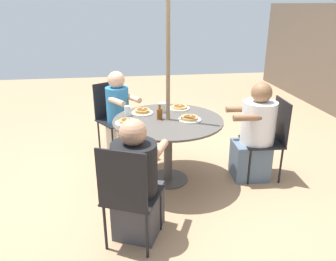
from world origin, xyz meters
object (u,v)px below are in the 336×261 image
at_px(pancake_plate_c, 179,108).
at_px(pancake_plate_d, 142,112).
at_px(syrup_bottle, 160,114).
at_px(pancake_plate_a, 190,119).
at_px(pancake_plate_b, 127,122).
at_px(patio_chair_north, 128,192).
at_px(patio_chair_south, 112,113).
at_px(diner_north, 137,185).
at_px(patio_table, 168,130).
at_px(drinking_glass_a, 127,111).
at_px(coffee_cup, 162,107).
at_px(patio_chair_east, 270,135).
at_px(diner_south, 119,116).
at_px(diner_east, 255,136).

xyz_separation_m(pancake_plate_c, pancake_plate_d, (0.11, -0.45, 0.00)).
relative_size(pancake_plate_c, syrup_bottle, 1.50).
bearing_deg(pancake_plate_a, pancake_plate_b, -89.04).
bearing_deg(pancake_plate_c, syrup_bottle, -39.88).
relative_size(patio_chair_north, patio_chair_south, 1.00).
height_order(diner_north, patio_chair_south, diner_north).
xyz_separation_m(patio_table, patio_chair_north, (1.08, -0.48, -0.09)).
height_order(pancake_plate_a, drinking_glass_a, drinking_glass_a).
bearing_deg(coffee_cup, diner_north, -17.55).
bearing_deg(syrup_bottle, patio_chair_east, 85.77).
bearing_deg(patio_chair_east, coffee_cup, 77.77).
distance_m(diner_south, drinking_glass_a, 0.71).
distance_m(patio_chair_east, pancake_plate_b, 1.65).
xyz_separation_m(pancake_plate_a, pancake_plate_d, (-0.31, -0.49, 0.00)).
bearing_deg(diner_south, coffee_cup, 98.90).
height_order(diner_east, patio_chair_south, diner_east).
xyz_separation_m(patio_chair_north, pancake_plate_b, (-1.00, 0.02, 0.24)).
xyz_separation_m(patio_chair_north, patio_chair_south, (-2.07, -0.16, 0.00)).
distance_m(diner_north, drinking_glass_a, 1.15).
relative_size(patio_chair_north, pancake_plate_d, 3.81).
bearing_deg(syrup_bottle, drinking_glass_a, -116.49).
xyz_separation_m(diner_north, patio_chair_east, (-0.84, 1.58, 0.04)).
xyz_separation_m(patio_chair_east, diner_east, (-0.01, -0.18, -0.01)).
bearing_deg(patio_chair_north, coffee_cup, 95.47).
distance_m(diner_north, coffee_cup, 1.27).
bearing_deg(patio_chair_east, diner_east, 90.00).
distance_m(pancake_plate_a, coffee_cup, 0.42).
distance_m(pancake_plate_b, syrup_bottle, 0.38).
height_order(diner_south, pancake_plate_d, diner_south).
xyz_separation_m(pancake_plate_d, syrup_bottle, (0.22, 0.18, 0.04)).
height_order(pancake_plate_c, drinking_glass_a, drinking_glass_a).
bearing_deg(patio_chair_east, patio_chair_north, 124.82).
bearing_deg(syrup_bottle, patio_table, 75.90).
distance_m(patio_chair_south, coffee_cup, 0.98).
relative_size(patio_chair_south, pancake_plate_a, 3.81).
bearing_deg(patio_chair_south, syrup_bottle, 86.74).
bearing_deg(pancake_plate_d, diner_north, -6.75).
relative_size(diner_east, coffee_cup, 10.23).
distance_m(patio_table, pancake_plate_c, 0.43).
xyz_separation_m(patio_chair_north, diner_east, (-1.02, 1.47, -0.01)).
xyz_separation_m(patio_chair_east, pancake_plate_d, (-0.32, -1.44, 0.24)).
height_order(patio_table, patio_chair_north, patio_chair_north).
bearing_deg(pancake_plate_b, patio_chair_north, -1.38).
relative_size(patio_table, pancake_plate_d, 4.92).
xyz_separation_m(pancake_plate_d, coffee_cup, (-0.02, 0.24, 0.03)).
distance_m(patio_table, syrup_bottle, 0.21).
bearing_deg(patio_table, patio_chair_north, -23.82).
bearing_deg(pancake_plate_d, patio_chair_south, -153.82).
bearing_deg(drinking_glass_a, patio_chair_north, -1.88).
relative_size(diner_east, pancake_plate_a, 4.64).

